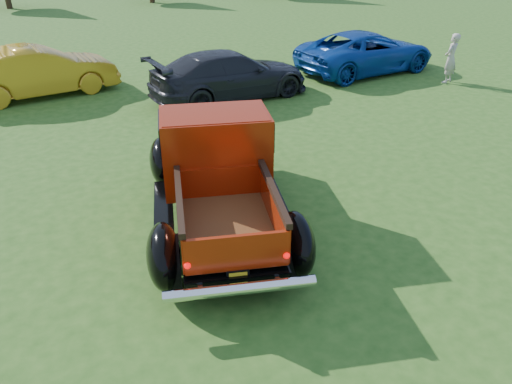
# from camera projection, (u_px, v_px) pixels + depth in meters

# --- Properties ---
(ground) EXTENTS (120.00, 120.00, 0.00)m
(ground) POSITION_uv_depth(u_px,v_px,m) (232.00, 257.00, 8.01)
(ground) COLOR #274D16
(ground) RESTS_ON ground
(pickup_truck) EXTENTS (3.44, 5.48, 1.92)m
(pickup_truck) POSITION_uv_depth(u_px,v_px,m) (216.00, 167.00, 8.87)
(pickup_truck) COLOR black
(pickup_truck) RESTS_ON ground
(show_car_yellow) EXTENTS (4.76, 2.31, 1.50)m
(show_car_yellow) POSITION_uv_depth(u_px,v_px,m) (39.00, 71.00, 15.26)
(show_car_yellow) COLOR gold
(show_car_yellow) RESTS_ON ground
(show_car_grey) EXTENTS (5.12, 2.55, 1.43)m
(show_car_grey) POSITION_uv_depth(u_px,v_px,m) (230.00, 75.00, 15.03)
(show_car_grey) COLOR black
(show_car_grey) RESTS_ON ground
(show_car_blue) EXTENTS (5.42, 2.99, 1.44)m
(show_car_blue) POSITION_uv_depth(u_px,v_px,m) (366.00, 52.00, 17.76)
(show_car_blue) COLOR navy
(show_car_blue) RESTS_ON ground
(spectator) EXTENTS (0.70, 0.60, 1.61)m
(spectator) POSITION_uv_depth(u_px,v_px,m) (451.00, 58.00, 16.52)
(spectator) COLOR #ABA294
(spectator) RESTS_ON ground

